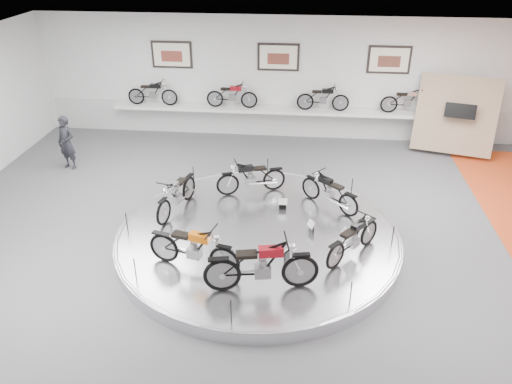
# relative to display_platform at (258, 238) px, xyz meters

# --- Properties ---
(floor) EXTENTS (16.00, 16.00, 0.00)m
(floor) POSITION_rel_display_platform_xyz_m (0.00, -0.30, -0.15)
(floor) COLOR #515154
(floor) RESTS_ON ground
(ceiling) EXTENTS (16.00, 16.00, 0.00)m
(ceiling) POSITION_rel_display_platform_xyz_m (0.00, -0.30, 3.85)
(ceiling) COLOR white
(ceiling) RESTS_ON wall_back
(wall_back) EXTENTS (16.00, 0.00, 16.00)m
(wall_back) POSITION_rel_display_platform_xyz_m (0.00, 6.70, 1.85)
(wall_back) COLOR silver
(wall_back) RESTS_ON floor
(dado_band) EXTENTS (15.68, 0.04, 1.10)m
(dado_band) POSITION_rel_display_platform_xyz_m (0.00, 6.68, 0.40)
(dado_band) COLOR #BCBCBA
(dado_band) RESTS_ON floor
(display_platform) EXTENTS (6.40, 6.40, 0.30)m
(display_platform) POSITION_rel_display_platform_xyz_m (0.00, 0.00, 0.00)
(display_platform) COLOR silver
(display_platform) RESTS_ON floor
(platform_rim) EXTENTS (6.40, 6.40, 0.10)m
(platform_rim) POSITION_rel_display_platform_xyz_m (0.00, 0.00, 0.12)
(platform_rim) COLOR #B2B2BA
(platform_rim) RESTS_ON display_platform
(shelf) EXTENTS (11.00, 0.55, 0.10)m
(shelf) POSITION_rel_display_platform_xyz_m (0.00, 6.40, 0.85)
(shelf) COLOR silver
(shelf) RESTS_ON wall_back
(poster_left) EXTENTS (1.35, 0.06, 0.88)m
(poster_left) POSITION_rel_display_platform_xyz_m (-3.50, 6.66, 2.55)
(poster_left) COLOR white
(poster_left) RESTS_ON wall_back
(poster_center) EXTENTS (1.35, 0.06, 0.88)m
(poster_center) POSITION_rel_display_platform_xyz_m (0.00, 6.66, 2.55)
(poster_center) COLOR white
(poster_center) RESTS_ON wall_back
(poster_right) EXTENTS (1.35, 0.06, 0.88)m
(poster_right) POSITION_rel_display_platform_xyz_m (3.50, 6.66, 2.55)
(poster_right) COLOR white
(poster_right) RESTS_ON wall_back
(display_panel) EXTENTS (2.56, 1.52, 2.30)m
(display_panel) POSITION_rel_display_platform_xyz_m (5.60, 5.80, 1.10)
(display_panel) COLOR #9F8563
(display_panel) RESTS_ON floor
(shelf_bike_a) EXTENTS (1.22, 0.43, 0.73)m
(shelf_bike_a) POSITION_rel_display_platform_xyz_m (-4.20, 6.40, 1.27)
(shelf_bike_a) COLOR black
(shelf_bike_a) RESTS_ON shelf
(shelf_bike_b) EXTENTS (1.22, 0.43, 0.73)m
(shelf_bike_b) POSITION_rel_display_platform_xyz_m (-1.50, 6.40, 1.27)
(shelf_bike_b) COLOR maroon
(shelf_bike_b) RESTS_ON shelf
(shelf_bike_c) EXTENTS (1.22, 0.43, 0.73)m
(shelf_bike_c) POSITION_rel_display_platform_xyz_m (1.50, 6.40, 1.27)
(shelf_bike_c) COLOR black
(shelf_bike_c) RESTS_ON shelf
(shelf_bike_d) EXTENTS (1.22, 0.43, 0.73)m
(shelf_bike_d) POSITION_rel_display_platform_xyz_m (4.20, 6.40, 1.27)
(shelf_bike_d) COLOR silver
(shelf_bike_d) RESTS_ON shelf
(bike_a) EXTENTS (1.46, 1.37, 0.87)m
(bike_a) POSITION_rel_display_platform_xyz_m (1.62, 1.32, 0.59)
(bike_a) COLOR black
(bike_a) RESTS_ON display_platform
(bike_b) EXTENTS (1.63, 1.02, 0.91)m
(bike_b) POSITION_rel_display_platform_xyz_m (-0.36, 1.87, 0.60)
(bike_b) COLOR black
(bike_b) RESTS_ON display_platform
(bike_c) EXTENTS (0.94, 1.69, 0.94)m
(bike_c) POSITION_rel_display_platform_xyz_m (-2.04, 0.74, 0.62)
(bike_c) COLOR silver
(bike_c) RESTS_ON display_platform
(bike_d) EXTENTS (1.79, 1.00, 1.00)m
(bike_d) POSITION_rel_display_platform_xyz_m (-1.15, -1.46, 0.65)
(bike_d) COLOR #C55605
(bike_d) RESTS_ON display_platform
(bike_e) EXTENTS (1.95, 0.99, 1.09)m
(bike_e) POSITION_rel_display_platform_xyz_m (0.26, -1.97, 0.70)
(bike_e) COLOR maroon
(bike_e) RESTS_ON display_platform
(bike_f) EXTENTS (1.35, 1.49, 0.88)m
(bike_f) POSITION_rel_display_platform_xyz_m (2.05, -0.71, 0.59)
(bike_f) COLOR black
(bike_f) RESTS_ON display_platform
(visitor) EXTENTS (0.68, 0.56, 1.61)m
(visitor) POSITION_rel_display_platform_xyz_m (-6.00, 3.45, 0.66)
(visitor) COLOR black
(visitor) RESTS_ON floor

